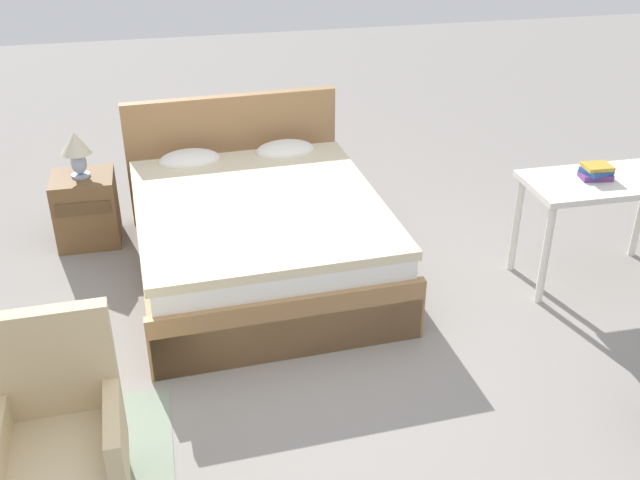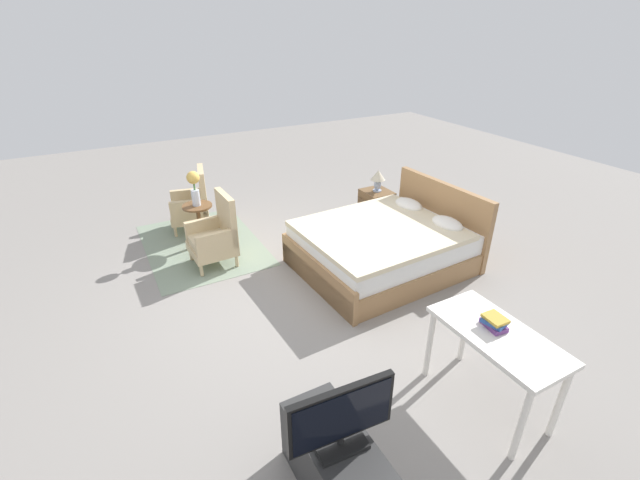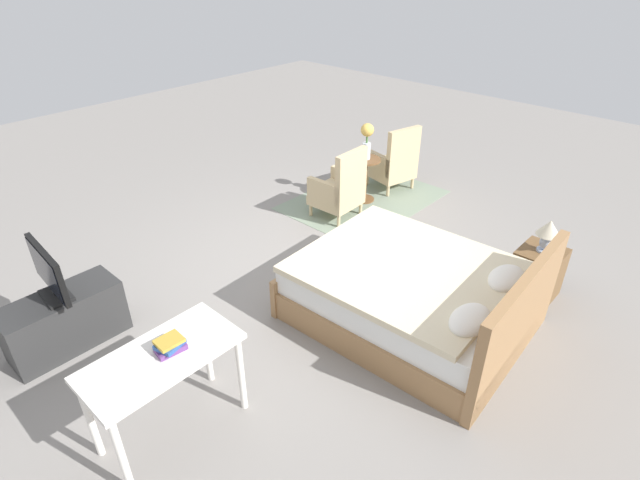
{
  "view_description": "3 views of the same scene",
  "coord_description": "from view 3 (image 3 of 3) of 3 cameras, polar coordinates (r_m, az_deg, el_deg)",
  "views": [
    {
      "loc": [
        -0.62,
        -3.31,
        2.69
      ],
      "look_at": [
        0.17,
        0.33,
        0.65
      ],
      "focal_mm": 42.0,
      "sensor_mm": 36.0,
      "label": 1
    },
    {
      "loc": [
        3.69,
        -1.83,
        2.86
      ],
      "look_at": [
        0.18,
        0.08,
        0.77
      ],
      "focal_mm": 24.0,
      "sensor_mm": 36.0,
      "label": 2
    },
    {
      "loc": [
        3.17,
        3.0,
        3.06
      ],
      "look_at": [
        0.26,
        0.32,
        0.69
      ],
      "focal_mm": 28.0,
      "sensor_mm": 36.0,
      "label": 3
    }
  ],
  "objects": [
    {
      "name": "tv_stand",
      "position": [
        4.88,
        -27.13,
        -8.2
      ],
      "size": [
        0.96,
        0.4,
        0.51
      ],
      "color": "#2D2D2D",
      "rests_on": "ground_plane"
    },
    {
      "name": "bed",
      "position": [
        4.65,
        10.76,
        -6.19
      ],
      "size": [
        1.71,
        2.1,
        0.96
      ],
      "color": "#997047",
      "rests_on": "ground_plane"
    },
    {
      "name": "armchair_by_window_right",
      "position": [
        6.32,
        2.28,
        5.8
      ],
      "size": [
        0.56,
        0.56,
        0.92
      ],
      "color": "#CCB284",
      "rests_on": "floor_rug"
    },
    {
      "name": "side_table",
      "position": [
        6.78,
        5.18,
        7.46
      ],
      "size": [
        0.4,
        0.4,
        0.6
      ],
      "color": "brown",
      "rests_on": "ground_plane"
    },
    {
      "name": "table_lamp",
      "position": [
        5.13,
        24.65,
        0.89
      ],
      "size": [
        0.22,
        0.22,
        0.33
      ],
      "color": "#9EADC6",
      "rests_on": "nightstand"
    },
    {
      "name": "nightstand",
      "position": [
        5.36,
        23.55,
        -3.5
      ],
      "size": [
        0.44,
        0.41,
        0.52
      ],
      "color": "brown",
      "rests_on": "ground_plane"
    },
    {
      "name": "armchair_by_window_left",
      "position": [
        7.18,
        8.43,
        8.67
      ],
      "size": [
        0.65,
        0.65,
        0.92
      ],
      "color": "#CCB284",
      "rests_on": "floor_rug"
    },
    {
      "name": "vanity_desk",
      "position": [
        3.6,
        -17.51,
        -13.64
      ],
      "size": [
        1.04,
        0.52,
        0.73
      ],
      "color": "silver",
      "rests_on": "ground_plane"
    },
    {
      "name": "tv_flatscreen",
      "position": [
        4.61,
        -28.61,
        -3.34
      ],
      "size": [
        0.22,
        0.69,
        0.48
      ],
      "color": "black",
      "rests_on": "tv_stand"
    },
    {
      "name": "floor_rug",
      "position": [
        6.93,
        5.03,
        4.62
      ],
      "size": [
        2.1,
        1.5,
        0.01
      ],
      "color": "gray",
      "rests_on": "ground_plane"
    },
    {
      "name": "flower_vase",
      "position": [
        6.59,
        5.39,
        11.6
      ],
      "size": [
        0.17,
        0.17,
        0.48
      ],
      "color": "silver",
      "rests_on": "side_table"
    },
    {
      "name": "book_stack",
      "position": [
        3.5,
        -16.78,
        -11.42
      ],
      "size": [
        0.21,
        0.18,
        0.1
      ],
      "color": "#66387A",
      "rests_on": "vanity_desk"
    },
    {
      "name": "ground_plane",
      "position": [
        5.33,
        -0.65,
        -4.16
      ],
      "size": [
        16.0,
        16.0,
        0.0
      ],
      "primitive_type": "plane",
      "color": "gray"
    }
  ]
}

